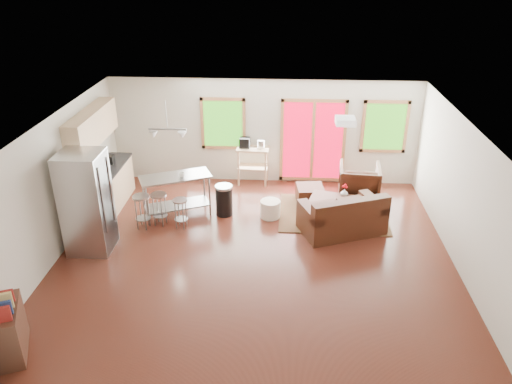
# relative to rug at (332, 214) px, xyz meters

# --- Properties ---
(floor) EXTENTS (7.50, 7.00, 0.02)m
(floor) POSITION_rel_rug_xyz_m (-1.62, -1.75, -0.02)
(floor) COLOR #37150E
(floor) RESTS_ON ground
(ceiling) EXTENTS (7.50, 7.00, 0.02)m
(ceiling) POSITION_rel_rug_xyz_m (-1.62, -1.75, 2.60)
(ceiling) COLOR silver
(ceiling) RESTS_ON ground
(back_wall) EXTENTS (7.50, 0.02, 2.60)m
(back_wall) POSITION_rel_rug_xyz_m (-1.62, 1.76, 1.29)
(back_wall) COLOR beige
(back_wall) RESTS_ON ground
(left_wall) EXTENTS (0.02, 7.00, 2.60)m
(left_wall) POSITION_rel_rug_xyz_m (-5.38, -1.75, 1.29)
(left_wall) COLOR beige
(left_wall) RESTS_ON ground
(right_wall) EXTENTS (0.02, 7.00, 2.60)m
(right_wall) POSITION_rel_rug_xyz_m (2.14, -1.75, 1.29)
(right_wall) COLOR beige
(right_wall) RESTS_ON ground
(front_wall) EXTENTS (7.50, 0.02, 2.60)m
(front_wall) POSITION_rel_rug_xyz_m (-1.62, -5.26, 1.29)
(front_wall) COLOR beige
(front_wall) RESTS_ON ground
(window_left) EXTENTS (1.10, 0.05, 1.30)m
(window_left) POSITION_rel_rug_xyz_m (-2.62, 1.71, 1.49)
(window_left) COLOR #1F530F
(window_left) RESTS_ON back_wall
(french_doors) EXTENTS (1.60, 0.05, 2.10)m
(french_doors) POSITION_rel_rug_xyz_m (-0.42, 1.71, 1.09)
(french_doors) COLOR #AA061F
(french_doors) RESTS_ON back_wall
(window_right) EXTENTS (1.10, 0.05, 1.30)m
(window_right) POSITION_rel_rug_xyz_m (1.28, 1.71, 1.49)
(window_right) COLOR #1F530F
(window_right) RESTS_ON back_wall
(rug) EXTENTS (2.39, 1.85, 0.02)m
(rug) POSITION_rel_rug_xyz_m (0.00, 0.00, 0.00)
(rug) COLOR #3F532F
(rug) RESTS_ON floor
(loveseat) EXTENTS (1.89, 1.48, 0.88)m
(loveseat) POSITION_rel_rug_xyz_m (0.13, -0.77, 0.34)
(loveseat) COLOR black
(loveseat) RESTS_ON floor
(coffee_table) EXTENTS (1.18, 0.88, 0.42)m
(coffee_table) POSITION_rel_rug_xyz_m (0.02, -0.06, 0.35)
(coffee_table) COLOR #371F15
(coffee_table) RESTS_ON floor
(armchair) EXTENTS (0.98, 0.93, 0.94)m
(armchair) POSITION_rel_rug_xyz_m (0.65, 0.81, 0.46)
(armchair) COLOR black
(armchair) RESTS_ON floor
(ottoman) EXTENTS (0.67, 0.67, 0.40)m
(ottoman) POSITION_rel_rug_xyz_m (-0.49, 0.56, 0.19)
(ottoman) COLOR black
(ottoman) RESTS_ON floor
(pouf) EXTENTS (0.50, 0.50, 0.39)m
(pouf) POSITION_rel_rug_xyz_m (-1.38, -0.20, 0.18)
(pouf) COLOR white
(pouf) RESTS_ON floor
(vase) EXTENTS (0.22, 0.22, 0.29)m
(vase) POSITION_rel_rug_xyz_m (0.24, 0.12, 0.49)
(vase) COLOR silver
(vase) RESTS_ON coffee_table
(book) EXTENTS (0.19, 0.09, 0.26)m
(book) POSITION_rel_rug_xyz_m (0.64, 0.13, 0.52)
(book) COLOR maroon
(book) RESTS_ON coffee_table
(cabinets) EXTENTS (0.64, 2.24, 2.30)m
(cabinets) POSITION_rel_rug_xyz_m (-5.11, -0.05, 0.92)
(cabinets) COLOR tan
(cabinets) RESTS_ON floor
(refrigerator) EXTENTS (0.83, 0.79, 2.00)m
(refrigerator) POSITION_rel_rug_xyz_m (-4.82, -1.70, 0.99)
(refrigerator) COLOR #B7BABC
(refrigerator) RESTS_ON floor
(island) EXTENTS (1.61, 1.15, 0.95)m
(island) POSITION_rel_rug_xyz_m (-3.43, -0.25, 0.64)
(island) COLOR #B7BABC
(island) RESTS_ON floor
(cup) EXTENTS (0.14, 0.12, 0.13)m
(cup) POSITION_rel_rug_xyz_m (-3.28, -0.29, 1.00)
(cup) COLOR silver
(cup) RESTS_ON island
(bar_stool_a) EXTENTS (0.41, 0.41, 0.75)m
(bar_stool_a) POSITION_rel_rug_xyz_m (-4.04, -0.85, 0.54)
(bar_stool_a) COLOR #B7BABC
(bar_stool_a) RESTS_ON floor
(bar_stool_b) EXTENTS (0.40, 0.40, 0.72)m
(bar_stool_b) POSITION_rel_rug_xyz_m (-3.72, -0.68, 0.52)
(bar_stool_b) COLOR #B7BABC
(bar_stool_b) RESTS_ON floor
(bar_stool_c) EXTENTS (0.36, 0.36, 0.66)m
(bar_stool_c) POSITION_rel_rug_xyz_m (-3.25, -0.79, 0.48)
(bar_stool_c) COLOR #B7BABC
(bar_stool_c) RESTS_ON floor
(trash_can) EXTENTS (0.40, 0.40, 0.70)m
(trash_can) POSITION_rel_rug_xyz_m (-2.41, -0.15, 0.34)
(trash_can) COLOR black
(trash_can) RESTS_ON floor
(kitchen_cart) EXTENTS (0.81, 0.54, 1.19)m
(kitchen_cart) POSITION_rel_rug_xyz_m (-1.91, 1.57, 0.80)
(kitchen_cart) COLOR tan
(kitchen_cart) RESTS_ON floor
(bookshelf) EXTENTS (0.66, 0.94, 1.04)m
(bookshelf) POSITION_rel_rug_xyz_m (-4.97, -4.56, 0.40)
(bookshelf) COLOR #371F15
(bookshelf) RESTS_ON floor
(ceiling_flush) EXTENTS (0.35, 0.35, 0.12)m
(ceiling_flush) POSITION_rel_rug_xyz_m (-0.02, -1.15, 2.52)
(ceiling_flush) COLOR white
(ceiling_flush) RESTS_ON ceiling
(pendant_light) EXTENTS (0.80, 0.18, 0.79)m
(pendant_light) POSITION_rel_rug_xyz_m (-3.52, -0.25, 1.89)
(pendant_light) COLOR gray
(pendant_light) RESTS_ON ceiling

